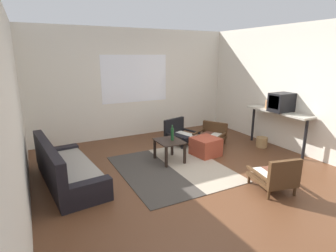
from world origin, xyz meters
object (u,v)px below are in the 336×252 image
object	(u,v)px
armchair_by_window	(179,133)
clay_vase	(269,104)
coffee_table	(169,145)
armchair_striped_foreground	(275,176)
armchair_corner	(211,135)
ottoman_orange	(206,147)
console_shelf	(278,116)
wicker_basket	(262,142)
glass_bottle	(172,134)
couch	(65,171)
crt_television	(282,102)

from	to	relation	value
armchair_by_window	clay_vase	bearing A→B (deg)	-32.90
coffee_table	armchair_striped_foreground	bearing A→B (deg)	-64.88
armchair_by_window	armchair_corner	world-z (taller)	armchair_by_window
coffee_table	ottoman_orange	xyz separation A→B (m)	(0.84, -0.06, -0.15)
console_shelf	armchair_corner	bearing A→B (deg)	138.09
coffee_table	clay_vase	size ratio (longest dim) A/B	1.93
armchair_striped_foreground	wicker_basket	world-z (taller)	armchair_striped_foreground
armchair_striped_foreground	glass_bottle	bearing A→B (deg)	113.26
wicker_basket	armchair_by_window	bearing A→B (deg)	144.18
console_shelf	wicker_basket	xyz separation A→B (m)	(-0.15, 0.25, -0.66)
clay_vase	ottoman_orange	bearing A→B (deg)	175.02
coffee_table	couch	bearing A→B (deg)	-178.75
couch	glass_bottle	world-z (taller)	glass_bottle
ottoman_orange	clay_vase	bearing A→B (deg)	-4.98
ottoman_orange	clay_vase	xyz separation A→B (m)	(1.62, -0.14, 0.80)
ottoman_orange	wicker_basket	size ratio (longest dim) A/B	2.03
coffee_table	ottoman_orange	distance (m)	0.85
console_shelf	clay_vase	xyz separation A→B (m)	(0.00, 0.27, 0.22)
armchair_striped_foreground	armchair_corner	bearing A→B (deg)	77.50
ottoman_orange	wicker_basket	world-z (taller)	ottoman_orange
couch	clay_vase	world-z (taller)	clay_vase
armchair_corner	ottoman_orange	world-z (taller)	armchair_corner
armchair_striped_foreground	crt_television	world-z (taller)	crt_television
coffee_table	crt_television	size ratio (longest dim) A/B	1.16
coffee_table	console_shelf	size ratio (longest dim) A/B	0.39
couch	ottoman_orange	xyz separation A→B (m)	(2.80, -0.01, -0.03)
wicker_basket	console_shelf	bearing A→B (deg)	-58.48
ottoman_orange	coffee_table	bearing A→B (deg)	176.08
couch	armchair_corner	distance (m)	3.39
console_shelf	crt_television	bearing A→B (deg)	-92.92
armchair_striped_foreground	clay_vase	distance (m)	2.41
armchair_by_window	clay_vase	xyz separation A→B (m)	(1.70, -1.10, 0.75)
armchair_striped_foreground	wicker_basket	distance (m)	2.18
console_shelf	wicker_basket	world-z (taller)	console_shelf
armchair_corner	glass_bottle	world-z (taller)	glass_bottle
glass_bottle	armchair_by_window	bearing A→B (deg)	52.66
console_shelf	coffee_table	bearing A→B (deg)	169.31
armchair_striped_foreground	ottoman_orange	distance (m)	1.79
armchair_striped_foreground	console_shelf	size ratio (longest dim) A/B	0.48
coffee_table	wicker_basket	world-z (taller)	coffee_table
couch	armchair_by_window	bearing A→B (deg)	19.22
crt_television	clay_vase	size ratio (longest dim) A/B	1.67
glass_bottle	console_shelf	bearing A→B (deg)	-11.16
couch	crt_television	xyz separation A→B (m)	(4.42, -0.48, 0.86)
ottoman_orange	armchair_by_window	bearing A→B (deg)	95.02
ottoman_orange	console_shelf	size ratio (longest dim) A/B	0.33
armchair_corner	crt_television	xyz separation A→B (m)	(1.07, -1.02, 0.85)
couch	armchair_corner	world-z (taller)	couch
couch	coffee_table	distance (m)	1.97
armchair_corner	glass_bottle	size ratio (longest dim) A/B	2.83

